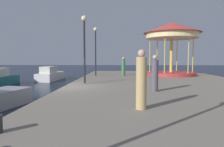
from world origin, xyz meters
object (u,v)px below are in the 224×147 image
lamp_post_far_end (96,43)px  person_mid_promenade (141,81)px  person_far_corner (123,67)px  carousel (172,36)px  lamp_post_mid_promenade (84,37)px  person_near_carousel (155,74)px  motorboat_white (51,75)px

lamp_post_far_end → person_mid_promenade: lamp_post_far_end is taller
lamp_post_far_end → person_mid_promenade: (2.95, -12.31, -2.15)m
person_mid_promenade → person_far_corner: bearing=91.5°
carousel → person_far_corner: size_ratio=3.07×
lamp_post_far_end → person_mid_promenade: 12.84m
lamp_post_mid_promenade → person_near_carousel: size_ratio=2.42×
carousel → lamp_post_mid_promenade: size_ratio=1.23×
carousel → person_far_corner: (-4.60, -0.41, -2.93)m
motorboat_white → lamp_post_mid_promenade: size_ratio=1.14×
carousel → lamp_post_mid_promenade: 9.71m
lamp_post_mid_promenade → person_far_corner: bearing=66.2°
motorboat_white → person_far_corner: bearing=-19.8°
motorboat_white → carousel: (12.63, -2.49, 3.96)m
carousel → person_far_corner: carousel is taller
carousel → person_mid_promenade: carousel is taller
person_mid_promenade → person_near_carousel: (1.04, 3.50, -0.05)m
motorboat_white → person_near_carousel: bearing=-51.9°
motorboat_white → person_near_carousel: size_ratio=2.76×
carousel → lamp_post_far_end: carousel is taller
person_mid_promenade → person_near_carousel: person_mid_promenade is taller
lamp_post_far_end → person_near_carousel: lamp_post_far_end is taller
person_far_corner → lamp_post_mid_promenade: bearing=-113.8°
motorboat_white → person_near_carousel: 15.30m
carousel → lamp_post_mid_promenade: carousel is taller
lamp_post_mid_promenade → lamp_post_far_end: size_ratio=0.97×
person_far_corner → person_mid_promenade: person_mid_promenade is taller
lamp_post_mid_promenade → person_near_carousel: (4.03, -3.11, -2.14)m
carousel → person_far_corner: 5.46m
carousel → person_near_carousel: (-3.22, -9.53, -2.90)m
person_far_corner → motorboat_white: bearing=160.2°
motorboat_white → carousel: carousel is taller
person_near_carousel → person_far_corner: bearing=98.6°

